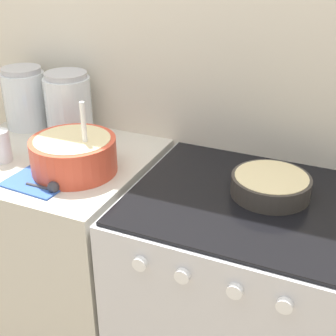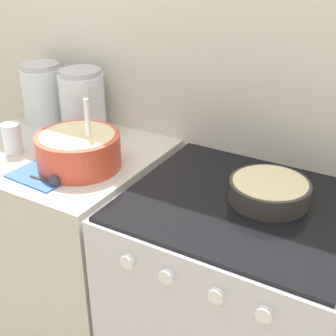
% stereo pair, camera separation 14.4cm
% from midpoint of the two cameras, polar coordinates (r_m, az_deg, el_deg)
% --- Properties ---
extents(wall_back, '(4.41, 0.05, 2.40)m').
position_cam_midpoint_polar(wall_back, '(1.69, -1.45, 12.41)').
color(wall_back, beige).
rests_on(wall_back, ground_plane).
extents(countertop_cabinet, '(0.70, 0.61, 0.92)m').
position_cam_midpoint_polar(countertop_cabinet, '(1.94, -15.08, -10.91)').
color(countertop_cabinet, beige).
rests_on(countertop_cabinet, ground_plane).
extents(stove, '(0.69, 0.62, 0.92)m').
position_cam_midpoint_polar(stove, '(1.67, 5.55, -17.39)').
color(stove, silver).
rests_on(stove, ground_plane).
extents(mixing_bowl, '(0.28, 0.28, 0.24)m').
position_cam_midpoint_polar(mixing_bowl, '(1.54, -14.07, 1.72)').
color(mixing_bowl, '#D84C33').
rests_on(mixing_bowl, countertop_cabinet).
extents(baking_pan, '(0.23, 0.23, 0.06)m').
position_cam_midpoint_polar(baking_pan, '(1.39, 9.56, -2.12)').
color(baking_pan, '#38332D').
rests_on(baking_pan, stove).
extents(storage_jar_left, '(0.17, 0.17, 0.24)m').
position_cam_midpoint_polar(storage_jar_left, '(1.95, -19.02, 7.61)').
color(storage_jar_left, silver).
rests_on(storage_jar_left, countertop_cabinet).
extents(storage_jar_middle, '(0.17, 0.17, 0.24)m').
position_cam_midpoint_polar(storage_jar_middle, '(1.83, -14.22, 7.01)').
color(storage_jar_middle, silver).
rests_on(storage_jar_middle, countertop_cabinet).
extents(tin_can, '(0.07, 0.07, 0.11)m').
position_cam_midpoint_polar(tin_can, '(1.69, -22.04, 2.44)').
color(tin_can, silver).
rests_on(tin_can, countertop_cabinet).
extents(recipe_page, '(0.21, 0.23, 0.01)m').
position_cam_midpoint_polar(recipe_page, '(1.55, -17.33, -1.15)').
color(recipe_page, '#3359B2').
rests_on(recipe_page, countertop_cabinet).
extents(measuring_spoon, '(0.12, 0.04, 0.04)m').
position_cam_midpoint_polar(measuring_spoon, '(1.46, -16.93, -2.31)').
color(measuring_spoon, '#333338').
rests_on(measuring_spoon, countertop_cabinet).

